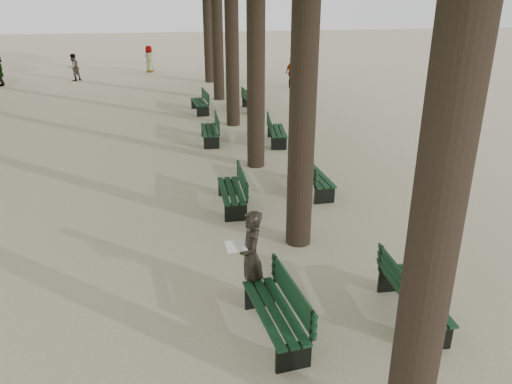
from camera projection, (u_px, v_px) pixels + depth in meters
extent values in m
plane|color=#BAAF8D|center=(252.00, 341.00, 7.54)|extent=(120.00, 120.00, 0.00)
cylinder|color=#33261C|center=(450.00, 130.00, 4.55)|extent=(0.52, 0.52, 7.50)
cylinder|color=#33261C|center=(304.00, 60.00, 9.11)|extent=(0.52, 0.52, 7.50)
cylinder|color=#33261C|center=(256.00, 36.00, 13.67)|extent=(0.52, 0.52, 7.50)
cylinder|color=#33261C|center=(232.00, 25.00, 18.23)|extent=(0.52, 0.52, 7.50)
cylinder|color=#33261C|center=(217.00, 18.00, 22.79)|extent=(0.52, 0.52, 7.50)
cylinder|color=#33261C|center=(207.00, 13.00, 27.34)|extent=(0.52, 0.52, 7.50)
cube|color=black|center=(274.00, 323.00, 7.59)|extent=(0.72, 1.85, 0.45)
cube|color=black|center=(274.00, 311.00, 7.50)|extent=(0.74, 1.85, 0.04)
cube|color=black|center=(292.00, 293.00, 7.48)|extent=(0.25, 1.79, 0.40)
cube|color=black|center=(231.00, 199.00, 12.09)|extent=(0.55, 1.81, 0.45)
cube|color=black|center=(231.00, 190.00, 12.01)|extent=(0.57, 1.81, 0.04)
cube|color=black|center=(242.00, 179.00, 11.95)|extent=(0.07, 1.80, 0.40)
cube|color=black|center=(209.00, 136.00, 17.29)|extent=(0.57, 1.81, 0.45)
cube|color=black|center=(209.00, 130.00, 17.20)|extent=(0.59, 1.81, 0.04)
cube|color=black|center=(217.00, 122.00, 17.14)|extent=(0.09, 1.80, 0.40)
cube|color=black|center=(199.00, 107.00, 21.53)|extent=(0.67, 1.84, 0.45)
cube|color=black|center=(199.00, 102.00, 21.45)|extent=(0.69, 1.84, 0.04)
cube|color=black|center=(205.00, 95.00, 21.41)|extent=(0.20, 1.80, 0.40)
cube|color=black|center=(413.00, 306.00, 8.01)|extent=(0.57, 1.81, 0.45)
cube|color=black|center=(415.00, 294.00, 7.92)|extent=(0.59, 1.81, 0.04)
cube|color=black|center=(400.00, 281.00, 7.78)|extent=(0.09, 1.80, 0.40)
cube|color=black|center=(315.00, 184.00, 13.04)|extent=(0.60, 1.82, 0.45)
cube|color=black|center=(315.00, 176.00, 12.96)|extent=(0.62, 1.82, 0.04)
cube|color=black|center=(306.00, 167.00, 12.80)|extent=(0.12, 1.80, 0.40)
cube|color=black|center=(277.00, 137.00, 17.20)|extent=(0.74, 1.85, 0.45)
cube|color=black|center=(277.00, 131.00, 17.11)|extent=(0.76, 1.85, 0.04)
cube|color=black|center=(269.00, 123.00, 17.00)|extent=(0.27, 1.79, 0.40)
cube|color=black|center=(252.00, 106.00, 21.82)|extent=(0.63, 1.83, 0.45)
cube|color=black|center=(252.00, 101.00, 21.73)|extent=(0.65, 1.83, 0.04)
cube|color=black|center=(246.00, 95.00, 21.57)|extent=(0.15, 1.80, 0.40)
imported|color=black|center=(251.00, 257.00, 8.28)|extent=(0.37, 0.67, 1.64)
cube|color=white|center=(236.00, 246.00, 8.15)|extent=(0.37, 0.29, 0.12)
imported|color=#262628|center=(149.00, 59.00, 31.88)|extent=(0.63, 0.87, 1.65)
imported|color=#262628|center=(74.00, 67.00, 28.80)|extent=(0.71, 0.77, 1.53)
imported|color=#262628|center=(292.00, 72.00, 26.87)|extent=(0.94, 0.83, 1.61)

